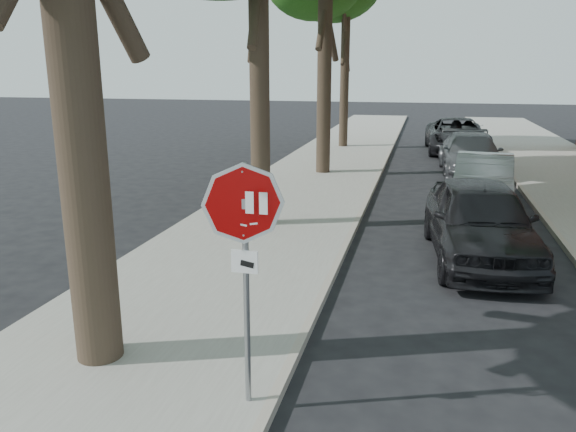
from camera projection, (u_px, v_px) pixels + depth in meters
name	position (u px, v px, depth m)	size (l,w,h in m)	color
ground	(312.00, 419.00, 5.96)	(120.00, 120.00, 0.00)	black
sidewalk_left	(308.00, 184.00, 17.80)	(4.00, 55.00, 0.12)	gray
curb_left	(373.00, 187.00, 17.33)	(0.12, 55.00, 0.13)	#9E9384
curb_right	(525.00, 194.00, 16.32)	(0.12, 55.00, 0.13)	#9E9384
stop_sign	(245.00, 240.00, 5.60)	(0.76, 0.34, 2.61)	gray
car_a	(480.00, 221.00, 10.79)	(1.83, 4.55, 1.55)	black
car_b	(483.00, 181.00, 15.09)	(1.46, 4.18, 1.38)	gray
car_c	(471.00, 154.00, 19.62)	(1.98, 4.88, 1.42)	#4D4E52
car_d	(457.00, 136.00, 24.79)	(2.51, 5.44, 1.51)	black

